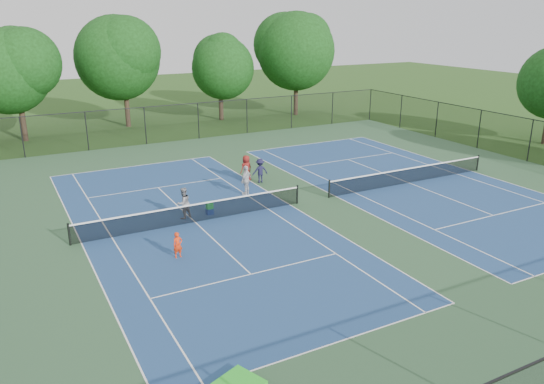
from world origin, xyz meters
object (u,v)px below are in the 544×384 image
child_player (178,245)px  bystander_a (246,180)px  instructor (183,203)px  bystander_b (260,171)px  tree_back_a (15,66)px  ball_crate (210,211)px  tree_back_c (220,63)px  bystander_c (246,168)px  tree_back_b (122,54)px  tree_back_d (297,47)px  ball_hopper (209,205)px

child_player → bystander_a: size_ratio=0.66×
instructor → bystander_b: (6.20, 3.62, -0.05)m
tree_back_a → bystander_b: tree_back_a is taller
instructor → ball_crate: bearing=155.2°
bystander_b → tree_back_c: bearing=-100.2°
tree_back_c → bystander_c: tree_back_c is taller
tree_back_a → bystander_b: size_ratio=6.01×
instructor → bystander_b: instructor is taller
tree_back_c → bystander_a: size_ratio=4.84×
tree_back_b → bystander_c: bearing=-83.6°
tree_back_c → tree_back_d: 8.17m
child_player → bystander_c: bystander_c is taller
tree_back_b → tree_back_d: tree_back_d is taller
tree_back_d → child_player: bearing=-128.7°
ball_hopper → bystander_a: bearing=33.5°
bystander_a → tree_back_a: bearing=-99.3°
tree_back_c → ball_crate: (-10.93, -24.28, -5.32)m
tree_back_a → tree_back_d: (26.00, 0.00, 0.79)m
instructor → bystander_a: 4.85m
tree_back_b → instructor: 26.03m
tree_back_d → ball_crate: bearing=-129.1°
tree_back_b → child_player: tree_back_b is taller
tree_back_b → ball_hopper: (-1.93, -25.28, -6.09)m
child_player → bystander_b: (7.96, 7.95, 0.19)m
bystander_c → ball_crate: 6.19m
tree_back_a → ball_crate: 25.03m
tree_back_b → ball_hopper: bearing=-94.4°
tree_back_b → bystander_b: size_ratio=6.58×
tree_back_d → tree_back_c: bearing=172.9°
child_player → tree_back_b: bearing=75.7°
instructor → child_player: bearing=48.0°
ball_hopper → ball_crate: bearing=0.0°
tree_back_d → bystander_c: bearing=-127.9°
tree_back_a → tree_back_b: bearing=12.5°
tree_back_c → instructor: bearing=-116.9°
tree_back_b → tree_back_c: (9.00, -1.00, -1.11)m
instructor → bystander_c: bystander_c is taller
tree_back_d → bystander_b: (-14.09, -19.55, -6.06)m
child_player → bystander_a: 8.83m
tree_back_a → instructor: size_ratio=5.62×
tree_back_b → tree_back_d: (17.00, -2.00, 0.23)m
instructor → bystander_a: bearing=-176.3°
bystander_a → ball_hopper: 3.73m
tree_back_c → bystander_c: bearing=-108.6°
child_player → ball_crate: child_player is taller
ball_crate → ball_hopper: bearing=0.0°
bystander_c → ball_crate: size_ratio=4.75×
bystander_a → tree_back_d: bearing=-161.6°
tree_back_c → ball_hopper: bearing=-114.2°
tree_back_a → tree_back_c: tree_back_a is taller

